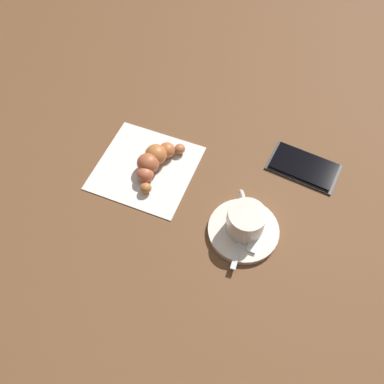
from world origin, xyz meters
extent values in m
plane|color=brown|center=(0.00, 0.00, 0.00)|extent=(1.80, 1.80, 0.00)
cylinder|color=silver|center=(-0.12, 0.02, 0.01)|extent=(0.12, 0.12, 0.01)
cylinder|color=silver|center=(-0.12, 0.02, 0.04)|extent=(0.06, 0.06, 0.05)
cylinder|color=black|center=(-0.12, 0.02, 0.03)|extent=(0.05, 0.05, 0.00)
torus|color=silver|center=(-0.10, -0.01, 0.04)|extent=(0.03, 0.04, 0.04)
cube|color=silver|center=(-0.13, 0.05, 0.01)|extent=(0.02, 0.09, 0.00)
ellipsoid|color=silver|center=(-0.12, -0.01, 0.01)|extent=(0.02, 0.03, 0.01)
cube|color=white|center=(-0.15, 0.03, 0.01)|extent=(0.02, 0.07, 0.01)
cube|color=silver|center=(0.09, -0.02, 0.00)|extent=(0.19, 0.19, 0.00)
ellipsoid|color=#AF663F|center=(0.05, -0.08, 0.01)|extent=(0.03, 0.03, 0.02)
ellipsoid|color=#B76335|center=(0.07, -0.07, 0.02)|extent=(0.04, 0.04, 0.03)
ellipsoid|color=#B66834|center=(0.08, -0.05, 0.02)|extent=(0.05, 0.05, 0.04)
ellipsoid|color=#AD5734|center=(0.09, -0.02, 0.02)|extent=(0.04, 0.04, 0.04)
ellipsoid|color=#B95C3D|center=(0.08, 0.00, 0.02)|extent=(0.04, 0.04, 0.03)
ellipsoid|color=#AA6433|center=(0.07, 0.02, 0.01)|extent=(0.03, 0.03, 0.02)
cube|color=black|center=(-0.18, -0.16, 0.00)|extent=(0.13, 0.08, 0.01)
cube|color=black|center=(-0.18, -0.16, 0.01)|extent=(0.12, 0.07, 0.00)
camera|label=1|loc=(-0.18, 0.35, 0.63)|focal=37.96mm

